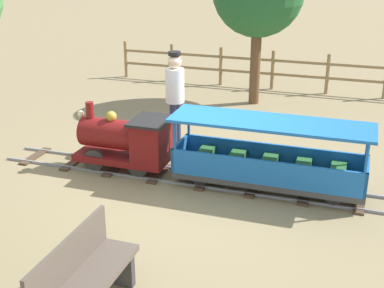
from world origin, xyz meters
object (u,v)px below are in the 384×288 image
(conductor_person, at_px, (175,93))
(park_bench, at_px, (84,280))
(passenger_car, at_px, (268,162))
(locomotive, at_px, (127,140))

(conductor_person, xyz_separation_m, park_bench, (-4.22, -0.67, -0.54))
(conductor_person, bearing_deg, passenger_car, -121.55)
(park_bench, bearing_deg, conductor_person, 9.06)
(locomotive, xyz_separation_m, passenger_car, (0.00, -2.11, -0.06))
(locomotive, xyz_separation_m, conductor_person, (1.07, -0.37, 0.47))
(park_bench, bearing_deg, locomotive, 18.31)
(locomotive, distance_m, conductor_person, 1.23)
(passenger_car, bearing_deg, conductor_person, 58.45)
(locomotive, relative_size, passenger_car, 0.54)
(conductor_person, distance_m, park_bench, 4.31)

